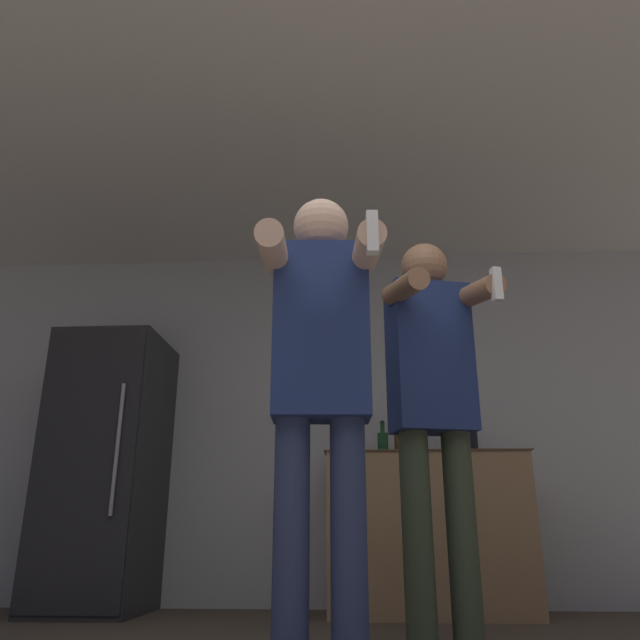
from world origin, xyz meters
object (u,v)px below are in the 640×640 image
(bottle_dark_rum, at_px, (383,442))
(bottle_clear_vodka, at_px, (345,436))
(bottle_red_label, at_px, (471,436))
(bottle_brown_liquor, at_px, (400,440))
(person_man_side, at_px, (433,394))
(bottle_green_wine, at_px, (453,434))
(refrigerator, at_px, (106,469))
(person_woman_foreground, at_px, (320,370))

(bottle_dark_rum, bearing_deg, bottle_clear_vodka, -180.00)
(bottle_red_label, distance_m, bottle_clear_vodka, 0.83)
(bottle_brown_liquor, bearing_deg, person_man_side, -88.12)
(bottle_red_label, distance_m, bottle_brown_liquor, 0.46)
(bottle_dark_rum, distance_m, bottle_green_wine, 0.46)
(bottle_dark_rum, bearing_deg, bottle_brown_liquor, 0.00)
(refrigerator, xyz_separation_m, bottle_dark_rum, (1.85, 0.02, 0.16))
(refrigerator, bearing_deg, bottle_clear_vodka, 0.64)
(bottle_red_label, xyz_separation_m, bottle_brown_liquor, (-0.46, 0.00, -0.02))
(bottle_brown_liquor, xyz_separation_m, bottle_green_wine, (0.35, 0.00, 0.04))
(bottle_dark_rum, xyz_separation_m, bottle_green_wine, (0.46, 0.00, 0.05))
(bottle_green_wine, relative_size, person_man_side, 0.20)
(bottle_brown_liquor, relative_size, person_man_side, 0.14)
(bottle_brown_liquor, relative_size, person_woman_foreground, 0.14)
(refrigerator, relative_size, bottle_green_wine, 5.01)
(refrigerator, distance_m, bottle_brown_liquor, 1.97)
(bottle_dark_rum, distance_m, bottle_clear_vodka, 0.25)
(bottle_dark_rum, relative_size, bottle_clear_vodka, 0.70)
(bottle_brown_liquor, relative_size, bottle_green_wine, 0.69)
(person_man_side, bearing_deg, refrigerator, 143.64)
(refrigerator, distance_m, person_man_side, 2.50)
(bottle_dark_rum, height_order, bottle_clear_vodka, bottle_clear_vodka)
(bottle_red_label, distance_m, person_man_side, 1.55)
(bottle_green_wine, distance_m, bottle_clear_vodka, 0.71)
(bottle_red_label, bearing_deg, bottle_green_wine, 180.00)
(refrigerator, height_order, bottle_brown_liquor, refrigerator)
(bottle_dark_rum, relative_size, person_man_side, 0.13)
(bottle_dark_rum, bearing_deg, person_woman_foreground, -98.13)
(person_woman_foreground, bearing_deg, bottle_green_wine, 69.85)
(person_woman_foreground, xyz_separation_m, person_man_side, (0.46, 0.56, 0.03))
(bottle_brown_liquor, height_order, person_woman_foreground, person_woman_foreground)
(bottle_brown_liquor, xyz_separation_m, bottle_clear_vodka, (-0.36, -0.00, 0.03))
(bottle_clear_vodka, relative_size, person_man_side, 0.18)
(person_man_side, bearing_deg, bottle_green_wine, 78.75)
(bottle_red_label, relative_size, bottle_green_wine, 0.85)
(bottle_green_wine, xyz_separation_m, person_man_side, (-0.30, -1.50, -0.05))
(bottle_green_wine, height_order, person_man_side, person_man_side)
(bottle_brown_liquor, height_order, person_man_side, person_man_side)
(bottle_red_label, relative_size, person_woman_foreground, 0.18)
(refrigerator, relative_size, bottle_red_label, 5.91)
(person_woman_foreground, bearing_deg, bottle_brown_liquor, 78.80)
(refrigerator, distance_m, bottle_green_wine, 2.32)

